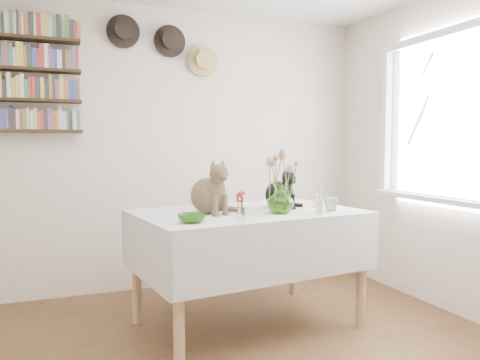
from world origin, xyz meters
name	(u,v)px	position (x,y,z in m)	size (l,w,h in m)	color
room	(250,152)	(0.00, 0.00, 1.25)	(4.08, 4.58, 2.58)	brown
window	(451,130)	(1.97, 0.80, 1.40)	(0.12, 1.52, 1.32)	white
dining_table	(248,239)	(0.45, 1.12, 0.62)	(1.65, 1.18, 0.82)	white
tabby_cat	(208,186)	(0.15, 1.11, 1.01)	(0.25, 0.32, 0.37)	olive
black_cat	(278,188)	(0.72, 1.18, 0.97)	(0.20, 0.26, 0.30)	black
flower_vase	(280,199)	(0.61, 0.92, 0.92)	(0.18, 0.18, 0.19)	#75C63C
green_bowl	(192,218)	(-0.06, 0.76, 0.85)	(0.17, 0.17, 0.05)	#75C63C
drinking_glass	(331,204)	(0.99, 0.90, 0.87)	(0.10, 0.10, 0.10)	white
candlestick	(320,205)	(0.84, 0.79, 0.88)	(0.05, 0.05, 0.18)	white
berry_jar	(241,206)	(0.24, 0.72, 0.91)	(0.05, 0.05, 0.20)	white
porcelain_figurine	(316,202)	(0.99, 1.10, 0.87)	(0.05, 0.05, 0.10)	white
flower_bouquet	(280,163)	(0.61, 0.93, 1.16)	(0.17, 0.13, 0.39)	#4C7233
bookshelf_unit	(13,74)	(-1.10, 2.16, 1.84)	(1.00, 0.16, 0.91)	#332413
wall_hats	(167,44)	(0.12, 2.19, 2.17)	(0.98, 0.09, 0.48)	black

